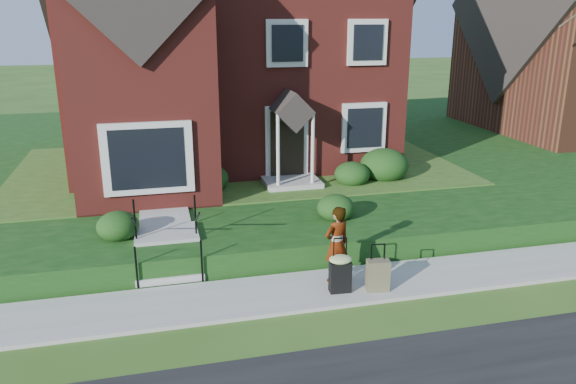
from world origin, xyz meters
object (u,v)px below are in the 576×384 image
object	(u,v)px
woman	(337,244)
suitcase_black	(340,271)
front_steps	(168,248)
suitcase_olive	(378,275)

from	to	relation	value
woman	suitcase_black	world-z (taller)	woman
front_steps	woman	size ratio (longest dim) A/B	1.25
woman	suitcase_olive	size ratio (longest dim) A/B	1.67
front_steps	suitcase_olive	world-z (taller)	front_steps
woman	suitcase_olive	world-z (taller)	woman
front_steps	suitcase_olive	size ratio (longest dim) A/B	2.08
front_steps	suitcase_olive	bearing A→B (deg)	-29.06
suitcase_black	suitcase_olive	world-z (taller)	suitcase_black
front_steps	suitcase_olive	distance (m)	4.59
woman	suitcase_black	size ratio (longest dim) A/B	1.44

